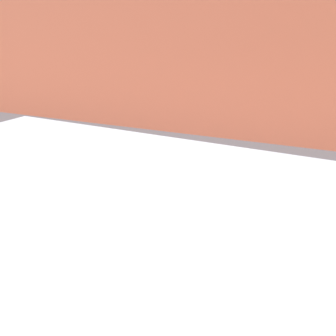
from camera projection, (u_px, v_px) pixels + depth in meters
name	position (u px, v px, depth m)	size (l,w,h in m)	color
ground_plane	(188.00, 230.00, 5.37)	(80.00, 80.00, 0.00)	#47474C
sidewalk_slab	(219.00, 186.00, 6.86)	(36.00, 3.50, 0.01)	#9E998E
brick_building_wall	(264.00, 25.00, 8.72)	(36.00, 0.50, 5.92)	brown
motorcycle_black	(127.00, 172.00, 6.50)	(2.01, 0.59, 1.03)	black
motorcycle_red	(229.00, 192.00, 5.71)	(1.99, 0.62, 1.03)	black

